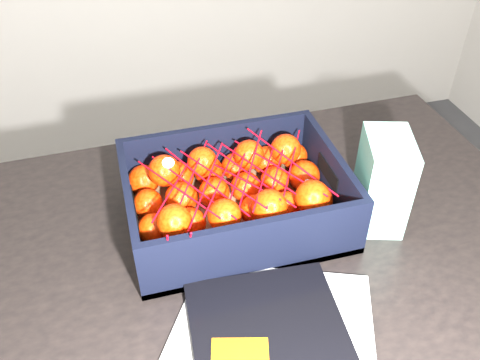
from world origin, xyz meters
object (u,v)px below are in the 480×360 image
object	(u,v)px
produce_crate	(235,203)
retail_carton	(383,181)
table	(215,316)
magazine_stack	(270,359)

from	to	relation	value
produce_crate	retail_carton	size ratio (longest dim) A/B	2.20
table	produce_crate	distance (m)	0.19
produce_crate	retail_carton	distance (m)	0.25
magazine_stack	retail_carton	bearing A→B (deg)	39.48
table	magazine_stack	bearing A→B (deg)	-76.39
produce_crate	retail_carton	bearing A→B (deg)	-14.96
table	produce_crate	world-z (taller)	produce_crate
table	magazine_stack	world-z (taller)	magazine_stack
retail_carton	table	bearing A→B (deg)	-152.52
magazine_stack	produce_crate	xyz separation A→B (m)	(0.03, 0.28, 0.03)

